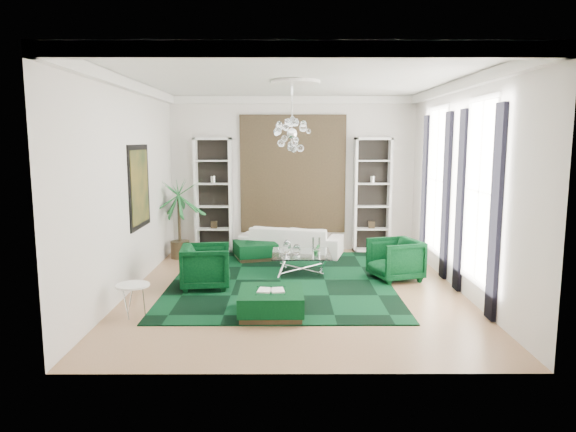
{
  "coord_description": "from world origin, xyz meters",
  "views": [
    {
      "loc": [
        -0.16,
        -9.21,
        2.73
      ],
      "look_at": [
        -0.13,
        0.5,
        1.29
      ],
      "focal_mm": 32.0,
      "sensor_mm": 36.0,
      "label": 1
    }
  ],
  "objects_px": {
    "palm": "(179,207)",
    "coffee_table": "(301,263)",
    "armchair_right": "(395,259)",
    "armchair_left": "(206,267)",
    "ottoman_front": "(271,303)",
    "ottoman_side": "(255,250)",
    "side_table": "(133,301)",
    "sofa": "(291,240)"
  },
  "relations": [
    {
      "from": "armchair_right",
      "to": "ottoman_front",
      "type": "relative_size",
      "value": 0.89
    },
    {
      "from": "palm",
      "to": "sofa",
      "type": "bearing_deg",
      "value": 7.1
    },
    {
      "from": "sofa",
      "to": "ottoman_front",
      "type": "bearing_deg",
      "value": 99.77
    },
    {
      "from": "ottoman_front",
      "to": "coffee_table",
      "type": "bearing_deg",
      "value": 78.28
    },
    {
      "from": "sofa",
      "to": "armchair_right",
      "type": "xyz_separation_m",
      "value": [
        2.02,
        -2.24,
        0.06
      ]
    },
    {
      "from": "side_table",
      "to": "palm",
      "type": "bearing_deg",
      "value": 91.42
    },
    {
      "from": "ottoman_side",
      "to": "side_table",
      "type": "distance_m",
      "value": 4.26
    },
    {
      "from": "armchair_left",
      "to": "armchair_right",
      "type": "bearing_deg",
      "value": -87.31
    },
    {
      "from": "sofa",
      "to": "armchair_right",
      "type": "bearing_deg",
      "value": 146.69
    },
    {
      "from": "coffee_table",
      "to": "ottoman_side",
      "type": "xyz_separation_m",
      "value": [
        -1.04,
        1.24,
        -0.01
      ]
    },
    {
      "from": "armchair_left",
      "to": "side_table",
      "type": "bearing_deg",
      "value": 143.96
    },
    {
      "from": "ottoman_front",
      "to": "side_table",
      "type": "bearing_deg",
      "value": -179.1
    },
    {
      "from": "sofa",
      "to": "coffee_table",
      "type": "bearing_deg",
      "value": 110.96
    },
    {
      "from": "coffee_table",
      "to": "palm",
      "type": "distance_m",
      "value": 3.27
    },
    {
      "from": "armchair_left",
      "to": "palm",
      "type": "bearing_deg",
      "value": 15.63
    },
    {
      "from": "sofa",
      "to": "coffee_table",
      "type": "distance_m",
      "value": 1.7
    },
    {
      "from": "coffee_table",
      "to": "palm",
      "type": "relative_size",
      "value": 0.5
    },
    {
      "from": "sofa",
      "to": "palm",
      "type": "relative_size",
      "value": 1.0
    },
    {
      "from": "ottoman_front",
      "to": "palm",
      "type": "xyz_separation_m",
      "value": [
        -2.25,
        4.01,
        1.0
      ]
    },
    {
      "from": "ottoman_front",
      "to": "palm",
      "type": "height_order",
      "value": "palm"
    },
    {
      "from": "armchair_left",
      "to": "coffee_table",
      "type": "bearing_deg",
      "value": -64.26
    },
    {
      "from": "sofa",
      "to": "ottoman_side",
      "type": "distance_m",
      "value": 0.97
    },
    {
      "from": "armchair_left",
      "to": "armchair_right",
      "type": "distance_m",
      "value": 3.68
    },
    {
      "from": "armchair_right",
      "to": "ottoman_front",
      "type": "xyz_separation_m",
      "value": [
        -2.39,
        -2.1,
        -0.21
      ]
    },
    {
      "from": "armchair_left",
      "to": "side_table",
      "type": "distance_m",
      "value": 1.81
    },
    {
      "from": "palm",
      "to": "armchair_right",
      "type": "bearing_deg",
      "value": -22.39
    },
    {
      "from": "armchair_left",
      "to": "ottoman_front",
      "type": "height_order",
      "value": "armchair_left"
    },
    {
      "from": "palm",
      "to": "coffee_table",
      "type": "bearing_deg",
      "value": -25.81
    },
    {
      "from": "coffee_table",
      "to": "palm",
      "type": "bearing_deg",
      "value": 154.19
    },
    {
      "from": "armchair_left",
      "to": "ottoman_front",
      "type": "relative_size",
      "value": 0.89
    },
    {
      "from": "armchair_right",
      "to": "palm",
      "type": "height_order",
      "value": "palm"
    },
    {
      "from": "armchair_right",
      "to": "palm",
      "type": "xyz_separation_m",
      "value": [
        -4.64,
        1.91,
        0.79
      ]
    },
    {
      "from": "side_table",
      "to": "sofa",
      "type": "bearing_deg",
      "value": 60.1
    },
    {
      "from": "side_table",
      "to": "armchair_left",
      "type": "bearing_deg",
      "value": 60.19
    },
    {
      "from": "coffee_table",
      "to": "ottoman_side",
      "type": "height_order",
      "value": "coffee_table"
    },
    {
      "from": "ottoman_side",
      "to": "ottoman_front",
      "type": "height_order",
      "value": "same"
    },
    {
      "from": "armchair_left",
      "to": "side_table",
      "type": "relative_size",
      "value": 1.72
    },
    {
      "from": "sofa",
      "to": "ottoman_side",
      "type": "xyz_separation_m",
      "value": [
        -0.85,
        -0.44,
        -0.15
      ]
    },
    {
      "from": "sofa",
      "to": "side_table",
      "type": "distance_m",
      "value": 5.04
    },
    {
      "from": "armchair_left",
      "to": "side_table",
      "type": "xyz_separation_m",
      "value": [
        -0.89,
        -1.56,
        -0.16
      ]
    },
    {
      "from": "armchair_left",
      "to": "armchair_right",
      "type": "relative_size",
      "value": 1.0
    },
    {
      "from": "sofa",
      "to": "ottoman_side",
      "type": "height_order",
      "value": "sofa"
    }
  ]
}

